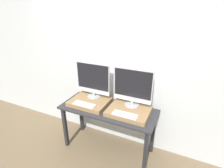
{
  "coord_description": "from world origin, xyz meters",
  "views": [
    {
      "loc": [
        0.99,
        -1.71,
        2.13
      ],
      "look_at": [
        0.0,
        0.43,
        1.1
      ],
      "focal_mm": 28.0,
      "sensor_mm": 36.0,
      "label": 1
    }
  ],
  "objects_px": {
    "keyboard_left": "(84,104)",
    "monitor_left": "(93,80)",
    "keyboard_right": "(125,114)",
    "monitor_right": "(133,87)"
  },
  "relations": [
    {
      "from": "keyboard_left",
      "to": "monitor_right",
      "type": "bearing_deg",
      "value": 23.97
    },
    {
      "from": "keyboard_left",
      "to": "monitor_left",
      "type": "bearing_deg",
      "value": 90.0
    },
    {
      "from": "monitor_left",
      "to": "keyboard_left",
      "type": "xyz_separation_m",
      "value": [
        0.0,
        -0.29,
        -0.28
      ]
    },
    {
      "from": "keyboard_left",
      "to": "monitor_right",
      "type": "distance_m",
      "value": 0.76
    },
    {
      "from": "keyboard_left",
      "to": "keyboard_right",
      "type": "relative_size",
      "value": 1.0
    },
    {
      "from": "keyboard_left",
      "to": "keyboard_right",
      "type": "xyz_separation_m",
      "value": [
        0.64,
        0.0,
        0.0
      ]
    },
    {
      "from": "keyboard_left",
      "to": "keyboard_right",
      "type": "distance_m",
      "value": 0.64
    },
    {
      "from": "monitor_left",
      "to": "monitor_right",
      "type": "bearing_deg",
      "value": 0.0
    },
    {
      "from": "monitor_right",
      "to": "keyboard_right",
      "type": "bearing_deg",
      "value": -90.0
    },
    {
      "from": "monitor_left",
      "to": "monitor_right",
      "type": "distance_m",
      "value": 0.64
    }
  ]
}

